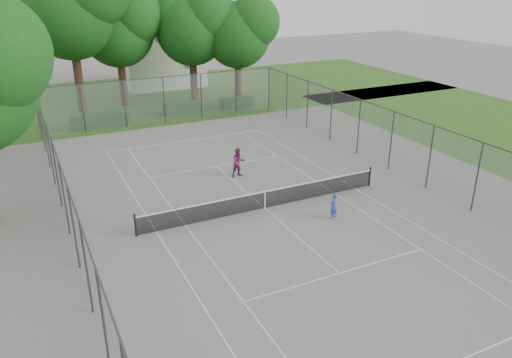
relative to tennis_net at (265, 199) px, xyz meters
name	(u,v)px	position (x,y,z in m)	size (l,w,h in m)	color
ground	(265,208)	(0.00, 0.00, -0.51)	(120.00, 120.00, 0.00)	slate
grass_far	(138,98)	(0.00, 26.00, -0.51)	(60.00, 20.00, 0.00)	#274F16
court_markings	(265,208)	(0.00, 0.00, -0.50)	(11.03, 23.83, 0.01)	silver
tennis_net	(265,199)	(0.00, 0.00, 0.00)	(12.87, 0.10, 1.10)	black
perimeter_fence	(265,175)	(0.00, 0.00, 1.30)	(18.08, 34.08, 3.52)	#38383D
tree_far_left	(70,1)	(-5.20, 23.03, 8.21)	(8.83, 8.06, 12.69)	#341F13
tree_far_midleft	(118,25)	(-1.61, 23.56, 6.27)	(6.86, 6.27, 9.87)	#341F13
tree_far_midright	(192,24)	(4.20, 21.80, 6.22)	(6.82, 6.23, 9.80)	#341F13
tree_far_right	(239,30)	(7.71, 20.14, 5.76)	(6.35, 5.80, 9.13)	#341F13
hedge_left	(100,120)	(-4.79, 18.04, 0.01)	(4.15, 1.24, 1.04)	#154215
hedge_mid	(182,108)	(1.89, 18.81, -0.04)	(3.00, 0.86, 0.94)	#154215
hedge_right	(237,103)	(6.84, 18.67, -0.08)	(2.85, 1.05, 0.86)	#154215
house	(160,46)	(3.63, 30.39, 3.38)	(7.76, 6.01, 9.66)	silver
girl_player	(334,206)	(2.45, -2.33, 0.13)	(0.47, 0.31, 1.29)	#2D47AB
woman_player	(239,162)	(0.56, 4.40, 0.33)	(0.81, 0.63, 1.68)	#712562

